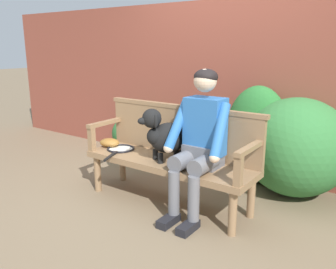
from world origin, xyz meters
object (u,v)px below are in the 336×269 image
(garden_bench, at_px, (168,166))
(baseball_glove, at_px, (109,143))
(tennis_racket, at_px, (120,149))
(dog_on_bench, at_px, (164,135))
(person_seated, at_px, (200,138))

(garden_bench, xyz_separation_m, baseball_glove, (-0.77, -0.00, 0.10))
(tennis_racket, bearing_deg, garden_bench, 3.30)
(dog_on_bench, xyz_separation_m, baseball_glove, (-0.75, 0.03, -0.21))
(garden_bench, height_order, baseball_glove, baseball_glove)
(tennis_racket, bearing_deg, person_seated, 1.31)
(garden_bench, bearing_deg, dog_on_bench, -127.29)
(tennis_racket, xyz_separation_m, baseball_glove, (-0.18, 0.03, 0.04))
(tennis_racket, bearing_deg, dog_on_bench, 0.33)
(person_seated, distance_m, tennis_racket, 0.99)
(garden_bench, xyz_separation_m, dog_on_bench, (-0.02, -0.03, 0.31))
(garden_bench, relative_size, dog_on_bench, 3.39)
(person_seated, relative_size, dog_on_bench, 2.60)
(tennis_racket, relative_size, baseball_glove, 2.63)
(dog_on_bench, bearing_deg, baseball_glove, 177.97)
(person_seated, bearing_deg, baseball_glove, 179.58)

